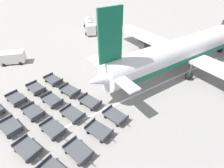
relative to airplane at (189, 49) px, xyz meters
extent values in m
plane|color=gray|center=(-15.05, -4.85, -3.51)|extent=(500.00, 500.00, 0.00)
cylinder|color=white|center=(0.08, 0.57, 0.20)|extent=(9.22, 35.10, 4.20)
cone|color=white|center=(-2.45, -16.68, 0.20)|extent=(4.68, 5.56, 3.99)
cube|color=#146B4C|center=(-2.34, -15.90, 5.44)|extent=(0.73, 3.16, 6.28)
cube|color=white|center=(-2.34, -15.90, 0.83)|extent=(10.10, 3.00, 0.24)
cube|color=white|center=(-0.12, -0.81, -0.74)|extent=(35.81, 9.05, 0.44)
cylinder|color=#333338|center=(-9.54, 0.98, -2.01)|extent=(2.69, 3.95, 2.18)
cube|color=#146B4C|center=(0.08, 0.57, -0.53)|extent=(8.80, 31.67, 0.76)
cylinder|color=#56565B|center=(1.65, 11.26, -1.88)|extent=(0.24, 0.24, 2.06)
sphere|color=black|center=(1.65, 11.26, -2.91)|extent=(1.21, 1.21, 1.21)
cylinder|color=#56565B|center=(2.54, -3.32, -1.88)|extent=(0.24, 0.24, 2.06)
sphere|color=black|center=(2.54, -3.32, -2.91)|extent=(1.21, 1.21, 1.21)
cylinder|color=#56565B|center=(-3.39, -2.44, -1.88)|extent=(0.24, 0.24, 2.06)
sphere|color=black|center=(-3.39, -2.44, -2.91)|extent=(1.21, 1.21, 1.21)
cube|color=white|center=(-24.22, -3.20, -1.93)|extent=(3.27, 3.27, 2.35)
cube|color=#236B4C|center=(-28.85, -0.39, -2.98)|extent=(6.41, 5.17, 1.06)
cylinder|color=silver|center=(-28.85, -0.39, -1.91)|extent=(6.06, 4.86, 2.19)
sphere|color=#333338|center=(-28.85, -0.39, -0.82)|extent=(0.44, 0.44, 0.44)
sphere|color=black|center=(-25.09, -4.00, -3.06)|extent=(0.90, 0.90, 0.90)
sphere|color=black|center=(-23.92, -2.07, -3.06)|extent=(0.90, 0.90, 0.90)
sphere|color=black|center=(-30.96, -0.43, -3.06)|extent=(0.90, 0.90, 0.90)
sphere|color=black|center=(-29.79, 1.50, -3.06)|extent=(0.90, 0.90, 0.90)
cube|color=white|center=(-22.22, -22.79, -2.29)|extent=(4.05, 4.87, 1.90)
sphere|color=black|center=(-23.81, -23.52, -3.21)|extent=(0.60, 0.60, 0.60)
sphere|color=black|center=(-22.07, -24.53, -3.21)|extent=(0.60, 0.60, 0.60)
sphere|color=black|center=(-22.36, -21.05, -3.21)|extent=(0.60, 0.60, 0.60)
sphere|color=black|center=(-20.63, -22.06, -3.21)|extent=(0.60, 0.60, 0.60)
cube|color=#333338|center=(-8.27, -28.63, -3.08)|extent=(0.70, 0.17, 0.06)
sphere|color=black|center=(-9.15, -28.00, -3.33)|extent=(0.36, 0.36, 0.36)
cube|color=#424449|center=(-5.67, -28.15, -2.96)|extent=(3.00, 2.12, 0.10)
cube|color=#2D333D|center=(-4.32, -27.98, -2.75)|extent=(0.30, 1.79, 0.32)
cube|color=#2D333D|center=(-7.02, -28.31, -2.75)|extent=(0.30, 1.79, 0.32)
cube|color=#333338|center=(-3.93, -27.93, -3.08)|extent=(0.70, 0.15, 0.06)
sphere|color=black|center=(-4.60, -28.78, -3.33)|extent=(0.36, 0.36, 0.36)
sphere|color=black|center=(-4.79, -27.27, -3.33)|extent=(0.36, 0.36, 0.36)
sphere|color=black|center=(-6.55, -29.02, -3.33)|extent=(0.36, 0.36, 0.36)
sphere|color=black|center=(-6.73, -27.51, -3.33)|extent=(0.36, 0.36, 0.36)
cube|color=#424449|center=(-1.54, -27.76, -2.96)|extent=(3.10, 2.32, 0.10)
cube|color=#2D333D|center=(-0.21, -27.48, -2.75)|extent=(0.44, 1.77, 0.32)
cube|color=#2D333D|center=(-2.87, -28.03, -2.75)|extent=(0.44, 1.77, 0.32)
cube|color=#333338|center=(0.17, -27.41, -3.08)|extent=(0.70, 0.20, 0.06)
sphere|color=black|center=(-0.43, -28.31, -3.33)|extent=(0.36, 0.36, 0.36)
sphere|color=black|center=(-0.73, -26.82, -3.33)|extent=(0.36, 0.36, 0.36)
sphere|color=black|center=(-2.35, -28.70, -3.33)|extent=(0.36, 0.36, 0.36)
sphere|color=black|center=(-2.65, -27.21, -3.33)|extent=(0.36, 0.36, 0.36)
cube|color=#2D333D|center=(1.05, -27.21, -2.75)|extent=(0.44, 1.77, 0.32)
sphere|color=black|center=(1.27, -26.39, -3.33)|extent=(0.36, 0.36, 0.36)
cube|color=#424449|center=(-10.38, -26.01, -2.96)|extent=(3.04, 2.20, 0.10)
cube|color=#2D333D|center=(-9.04, -25.81, -2.75)|extent=(0.35, 1.78, 0.32)
cube|color=#2D333D|center=(-11.72, -26.22, -2.75)|extent=(0.35, 1.78, 0.32)
cube|color=#333338|center=(-8.65, -25.75, -3.08)|extent=(0.70, 0.17, 0.06)
sphere|color=black|center=(-9.30, -26.62, -3.33)|extent=(0.36, 0.36, 0.36)
sphere|color=black|center=(-9.53, -25.11, -3.33)|extent=(0.36, 0.36, 0.36)
sphere|color=black|center=(-11.23, -26.92, -3.33)|extent=(0.36, 0.36, 0.36)
sphere|color=black|center=(-11.47, -25.41, -3.33)|extent=(0.36, 0.36, 0.36)
cube|color=#424449|center=(-6.29, -25.30, -2.96)|extent=(2.99, 2.11, 0.10)
cube|color=#2D333D|center=(-4.94, -25.13, -2.75)|extent=(0.29, 1.79, 0.32)
cube|color=#2D333D|center=(-7.65, -25.46, -2.75)|extent=(0.29, 1.79, 0.32)
cube|color=#333338|center=(-4.56, -25.09, -3.08)|extent=(0.70, 0.14, 0.06)
sphere|color=black|center=(-5.23, -25.93, -3.33)|extent=(0.36, 0.36, 0.36)
sphere|color=black|center=(-5.41, -24.42, -3.33)|extent=(0.36, 0.36, 0.36)
sphere|color=black|center=(-7.18, -26.17, -3.33)|extent=(0.36, 0.36, 0.36)
sphere|color=black|center=(-7.36, -24.66, -3.33)|extent=(0.36, 0.36, 0.36)
cube|color=#424449|center=(-2.17, -24.69, -2.96)|extent=(3.01, 2.14, 0.10)
cube|color=#2D333D|center=(-0.82, -24.51, -2.75)|extent=(0.31, 1.79, 0.32)
cube|color=#2D333D|center=(-3.51, -24.87, -2.75)|extent=(0.31, 1.79, 0.32)
cube|color=#333338|center=(-0.43, -24.46, -3.08)|extent=(0.70, 0.15, 0.06)
sphere|color=black|center=(-1.09, -25.32, -3.33)|extent=(0.36, 0.36, 0.36)
sphere|color=black|center=(-1.29, -23.81, -3.33)|extent=(0.36, 0.36, 0.36)
sphere|color=black|center=(-3.04, -25.57, -3.33)|extent=(0.36, 0.36, 0.36)
sphere|color=black|center=(-3.24, -24.06, -3.33)|extent=(0.36, 0.36, 0.36)
cube|color=#424449|center=(2.09, -24.12, -2.96)|extent=(2.98, 2.08, 0.10)
cube|color=#2D333D|center=(3.45, -23.97, -2.75)|extent=(0.27, 1.79, 0.32)
cube|color=#2D333D|center=(0.74, -24.27, -2.75)|extent=(0.27, 1.79, 0.32)
cube|color=#333338|center=(3.83, -23.93, -3.08)|extent=(0.70, 0.14, 0.06)
sphere|color=black|center=(3.15, -24.77, -3.33)|extent=(0.36, 0.36, 0.36)
sphere|color=black|center=(2.99, -23.26, -3.33)|extent=(0.36, 0.36, 0.36)
sphere|color=black|center=(1.20, -24.98, -3.33)|extent=(0.36, 0.36, 0.36)
sphere|color=black|center=(1.04, -23.47, -3.33)|extent=(0.36, 0.36, 0.36)
cube|color=#424449|center=(-10.90, -23.06, -2.96)|extent=(2.96, 2.05, 0.10)
cube|color=#2D333D|center=(-9.55, -22.93, -2.75)|extent=(0.25, 1.79, 0.32)
cube|color=#2D333D|center=(-12.25, -23.19, -2.75)|extent=(0.25, 1.79, 0.32)
cube|color=#333338|center=(-9.16, -22.89, -3.08)|extent=(0.70, 0.13, 0.06)
sphere|color=black|center=(-9.85, -23.72, -3.33)|extent=(0.36, 0.36, 0.36)
sphere|color=black|center=(-10.00, -22.21, -3.33)|extent=(0.36, 0.36, 0.36)
sphere|color=black|center=(-11.80, -23.91, -3.33)|extent=(0.36, 0.36, 0.36)
sphere|color=black|center=(-11.95, -22.40, -3.33)|extent=(0.36, 0.36, 0.36)
cube|color=#424449|center=(-6.82, -22.51, -2.96)|extent=(3.02, 2.16, 0.10)
cube|color=#2D333D|center=(-5.47, -22.33, -2.75)|extent=(0.32, 1.79, 0.32)
cube|color=#2D333D|center=(-8.17, -22.70, -2.75)|extent=(0.32, 1.79, 0.32)
cube|color=#333338|center=(-5.08, -22.27, -3.08)|extent=(0.70, 0.16, 0.06)
sphere|color=black|center=(-5.74, -23.13, -3.33)|extent=(0.36, 0.36, 0.36)
sphere|color=black|center=(-5.95, -21.62, -3.33)|extent=(0.36, 0.36, 0.36)
sphere|color=black|center=(-7.68, -23.40, -3.33)|extent=(0.36, 0.36, 0.36)
sphere|color=black|center=(-7.89, -21.89, -3.33)|extent=(0.36, 0.36, 0.36)
cube|color=#424449|center=(-2.71, -21.81, -2.96)|extent=(3.04, 2.21, 0.10)
cube|color=#2D333D|center=(-1.36, -21.60, -2.75)|extent=(0.36, 1.78, 0.32)
cube|color=#2D333D|center=(-4.05, -22.03, -2.75)|extent=(0.36, 1.78, 0.32)
cube|color=#333338|center=(-0.98, -21.54, -3.08)|extent=(0.70, 0.17, 0.06)
sphere|color=black|center=(-1.62, -22.41, -3.33)|extent=(0.36, 0.36, 0.36)
sphere|color=black|center=(-1.86, -20.91, -3.33)|extent=(0.36, 0.36, 0.36)
sphere|color=black|center=(-3.56, -22.72, -3.33)|extent=(0.36, 0.36, 0.36)
sphere|color=black|center=(-3.79, -21.22, -3.33)|extent=(0.36, 0.36, 0.36)
cube|color=#424449|center=(1.45, -21.01, -2.96)|extent=(3.08, 2.28, 0.10)
cube|color=#2D333D|center=(2.79, -20.76, -2.75)|extent=(0.41, 1.78, 0.32)
cube|color=#2D333D|center=(0.11, -21.26, -2.75)|extent=(0.41, 1.78, 0.32)
cube|color=#333338|center=(3.17, -20.69, -3.08)|extent=(0.70, 0.19, 0.06)
sphere|color=black|center=(2.55, -21.58, -3.33)|extent=(0.36, 0.36, 0.36)
sphere|color=black|center=(2.27, -20.08, -3.33)|extent=(0.36, 0.36, 0.36)
sphere|color=black|center=(0.63, -21.94, -3.33)|extent=(0.36, 0.36, 0.36)
sphere|color=black|center=(0.35, -20.44, -3.33)|extent=(0.36, 0.36, 0.36)
cube|color=#424449|center=(-11.24, -20.14, -2.96)|extent=(3.02, 2.16, 0.10)
cube|color=#2D333D|center=(-9.90, -19.95, -2.75)|extent=(0.32, 1.79, 0.32)
cube|color=#2D333D|center=(-12.59, -20.33, -2.75)|extent=(0.32, 1.79, 0.32)
cube|color=#333338|center=(-9.51, -19.90, -3.08)|extent=(0.70, 0.16, 0.06)
sphere|color=black|center=(-10.17, -20.76, -3.33)|extent=(0.36, 0.36, 0.36)
sphere|color=black|center=(-10.38, -19.25, -3.33)|extent=(0.36, 0.36, 0.36)
sphere|color=black|center=(-12.11, -21.03, -3.33)|extent=(0.36, 0.36, 0.36)
sphere|color=black|center=(-12.32, -19.52, -3.33)|extent=(0.36, 0.36, 0.36)
cube|color=#424449|center=(-7.04, -19.64, -2.96)|extent=(3.06, 2.23, 0.10)
cube|color=#2D333D|center=(-5.70, -19.41, -2.75)|extent=(0.38, 1.78, 0.32)
cube|color=#2D333D|center=(-8.38, -19.86, -2.75)|extent=(0.38, 1.78, 0.32)
cube|color=#333338|center=(-5.31, -19.34, -3.08)|extent=(0.70, 0.18, 0.06)
sphere|color=black|center=(-5.94, -20.22, -3.33)|extent=(0.36, 0.36, 0.36)
sphere|color=black|center=(-6.20, -18.72, -3.33)|extent=(0.36, 0.36, 0.36)
sphere|color=black|center=(-7.88, -20.55, -3.33)|extent=(0.36, 0.36, 0.36)
sphere|color=black|center=(-8.13, -19.05, -3.33)|extent=(0.36, 0.36, 0.36)
cube|color=#424449|center=(-3.13, -18.90, -2.96)|extent=(3.05, 2.22, 0.10)
cube|color=#2D333D|center=(-1.79, -18.68, -2.75)|extent=(0.37, 1.78, 0.32)
cube|color=#2D333D|center=(-4.48, -19.11, -2.75)|extent=(0.37, 1.78, 0.32)
cube|color=#333338|center=(-1.41, -18.61, -3.08)|extent=(0.70, 0.17, 0.06)
sphere|color=black|center=(-2.04, -19.49, -3.33)|extent=(0.36, 0.36, 0.36)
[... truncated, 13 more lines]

